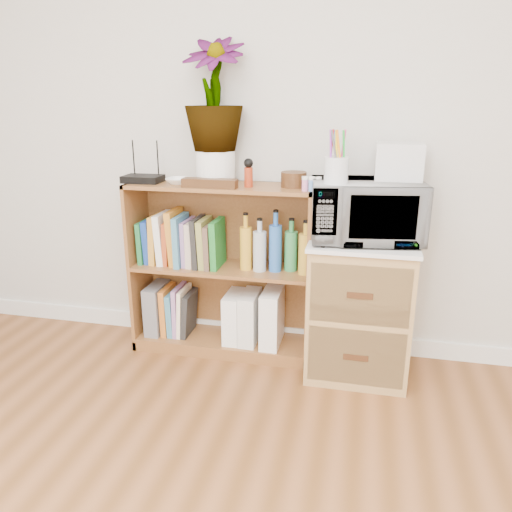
% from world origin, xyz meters
% --- Properties ---
extents(skirting_board, '(4.00, 0.02, 0.10)m').
position_xyz_m(skirting_board, '(0.00, 2.24, 0.05)').
color(skirting_board, white).
rests_on(skirting_board, ground).
extents(bookshelf, '(1.00, 0.30, 0.95)m').
position_xyz_m(bookshelf, '(-0.35, 2.10, 0.47)').
color(bookshelf, brown).
rests_on(bookshelf, ground).
extents(wicker_unit, '(0.50, 0.45, 0.70)m').
position_xyz_m(wicker_unit, '(0.40, 2.02, 0.35)').
color(wicker_unit, '#9E7542').
rests_on(wicker_unit, ground).
extents(microwave, '(0.57, 0.43, 0.29)m').
position_xyz_m(microwave, '(0.40, 2.02, 0.86)').
color(microwave, silver).
rests_on(microwave, wicker_unit).
extents(pen_cup, '(0.11, 0.11, 0.12)m').
position_xyz_m(pen_cup, '(0.26, 1.91, 1.07)').
color(pen_cup, silver).
rests_on(pen_cup, microwave).
extents(small_appliance, '(0.22, 0.18, 0.17)m').
position_xyz_m(small_appliance, '(0.54, 2.09, 1.10)').
color(small_appliance, silver).
rests_on(small_appliance, microwave).
extents(router, '(0.20, 0.14, 0.04)m').
position_xyz_m(router, '(-0.78, 2.08, 0.97)').
color(router, black).
rests_on(router, bookshelf).
extents(white_bowl, '(0.13, 0.13, 0.03)m').
position_xyz_m(white_bowl, '(-0.57, 2.07, 0.97)').
color(white_bowl, white).
rests_on(white_bowl, bookshelf).
extents(plant_pot, '(0.20, 0.20, 0.17)m').
position_xyz_m(plant_pot, '(-0.38, 2.12, 1.04)').
color(plant_pot, white).
rests_on(plant_pot, bookshelf).
extents(potted_plant, '(0.31, 0.31, 0.55)m').
position_xyz_m(potted_plant, '(-0.38, 2.12, 1.40)').
color(potted_plant, '#386729').
rests_on(potted_plant, plant_pot).
extents(trinket_box, '(0.28, 0.07, 0.05)m').
position_xyz_m(trinket_box, '(-0.38, 2.00, 0.97)').
color(trinket_box, '#38230F').
rests_on(trinket_box, bookshelf).
extents(kokeshi_doll, '(0.04, 0.04, 0.10)m').
position_xyz_m(kokeshi_doll, '(-0.19, 2.06, 1.00)').
color(kokeshi_doll, '#992C12').
rests_on(kokeshi_doll, bookshelf).
extents(wooden_bowl, '(0.13, 0.13, 0.08)m').
position_xyz_m(wooden_bowl, '(0.03, 2.11, 0.99)').
color(wooden_bowl, '#351E0E').
rests_on(wooden_bowl, bookshelf).
extents(paint_jars, '(0.11, 0.04, 0.06)m').
position_xyz_m(paint_jars, '(0.14, 2.01, 0.98)').
color(paint_jars, pink).
rests_on(paint_jars, bookshelf).
extents(file_box, '(0.09, 0.23, 0.28)m').
position_xyz_m(file_box, '(-0.75, 2.10, 0.21)').
color(file_box, slate).
rests_on(file_box, bookshelf).
extents(magazine_holder_left, '(0.09, 0.22, 0.28)m').
position_xyz_m(magazine_holder_left, '(-0.28, 2.09, 0.21)').
color(magazine_holder_left, white).
rests_on(magazine_holder_left, bookshelf).
extents(magazine_holder_mid, '(0.09, 0.23, 0.29)m').
position_xyz_m(magazine_holder_mid, '(-0.19, 2.09, 0.21)').
color(magazine_holder_mid, white).
rests_on(magazine_holder_mid, bookshelf).
extents(magazine_holder_right, '(0.10, 0.25, 0.31)m').
position_xyz_m(magazine_holder_right, '(-0.07, 2.09, 0.23)').
color(magazine_holder_right, white).
rests_on(magazine_holder_right, bookshelf).
extents(cookbooks, '(0.46, 0.20, 0.30)m').
position_xyz_m(cookbooks, '(-0.58, 2.10, 0.63)').
color(cookbooks, '#1D7037').
rests_on(cookbooks, bookshelf).
extents(liquor_bottles, '(0.39, 0.07, 0.32)m').
position_xyz_m(liquor_bottles, '(-0.05, 2.10, 0.64)').
color(liquor_bottles, gold).
rests_on(liquor_bottles, bookshelf).
extents(lower_books, '(0.18, 0.19, 0.29)m').
position_xyz_m(lower_books, '(-0.62, 2.10, 0.20)').
color(lower_books, '#CB6D23').
rests_on(lower_books, bookshelf).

